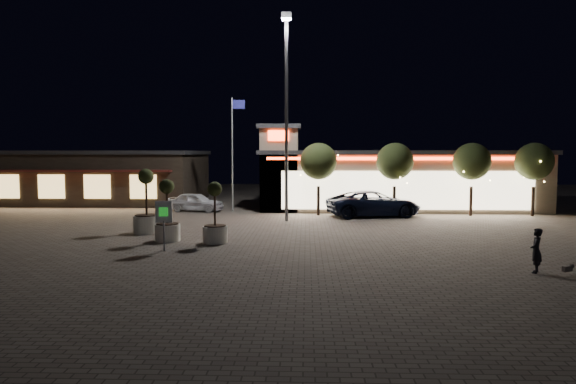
{
  "coord_description": "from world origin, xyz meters",
  "views": [
    {
      "loc": [
        3.21,
        -22.89,
        4.12
      ],
      "look_at": [
        2.16,
        6.0,
        1.92
      ],
      "focal_mm": 32.0,
      "sensor_mm": 36.0,
      "label": 1
    }
  ],
  "objects_px": {
    "pedestrian": "(536,251)",
    "planter_mid": "(167,222)",
    "pickup_truck": "(374,204)",
    "white_sedan": "(196,202)",
    "planter_left": "(147,213)",
    "valet_sign": "(164,216)"
  },
  "relations": [
    {
      "from": "white_sedan",
      "to": "valet_sign",
      "type": "bearing_deg",
      "value": -161.46
    },
    {
      "from": "pickup_truck",
      "to": "planter_left",
      "type": "xyz_separation_m",
      "value": [
        -12.59,
        -7.39,
        0.19
      ]
    },
    {
      "from": "pickup_truck",
      "to": "valet_sign",
      "type": "distance_m",
      "value": 15.97
    },
    {
      "from": "white_sedan",
      "to": "planter_mid",
      "type": "relative_size",
      "value": 1.36
    },
    {
      "from": "pickup_truck",
      "to": "white_sedan",
      "type": "xyz_separation_m",
      "value": [
        -12.21,
        2.49,
        -0.17
      ]
    },
    {
      "from": "white_sedan",
      "to": "pickup_truck",
      "type": "bearing_deg",
      "value": -90.2
    },
    {
      "from": "pickup_truck",
      "to": "planter_left",
      "type": "relative_size",
      "value": 1.82
    },
    {
      "from": "planter_left",
      "to": "valet_sign",
      "type": "distance_m",
      "value": 5.27
    },
    {
      "from": "planter_left",
      "to": "valet_sign",
      "type": "relative_size",
      "value": 1.57
    },
    {
      "from": "pedestrian",
      "to": "planter_mid",
      "type": "bearing_deg",
      "value": -84.87
    },
    {
      "from": "planter_mid",
      "to": "valet_sign",
      "type": "height_order",
      "value": "planter_mid"
    },
    {
      "from": "pickup_truck",
      "to": "white_sedan",
      "type": "height_order",
      "value": "pickup_truck"
    },
    {
      "from": "pickup_truck",
      "to": "planter_left",
      "type": "height_order",
      "value": "planter_left"
    },
    {
      "from": "pickup_truck",
      "to": "white_sedan",
      "type": "bearing_deg",
      "value": 65.66
    },
    {
      "from": "pickup_truck",
      "to": "pedestrian",
      "type": "xyz_separation_m",
      "value": [
        3.53,
        -15.59,
        -0.07
      ]
    },
    {
      "from": "white_sedan",
      "to": "valet_sign",
      "type": "distance_m",
      "value": 14.77
    },
    {
      "from": "planter_left",
      "to": "planter_mid",
      "type": "distance_m",
      "value": 2.87
    },
    {
      "from": "pickup_truck",
      "to": "white_sedan",
      "type": "relative_size",
      "value": 1.53
    },
    {
      "from": "pickup_truck",
      "to": "white_sedan",
      "type": "distance_m",
      "value": 12.46
    },
    {
      "from": "white_sedan",
      "to": "valet_sign",
      "type": "height_order",
      "value": "valet_sign"
    },
    {
      "from": "pickup_truck",
      "to": "valet_sign",
      "type": "height_order",
      "value": "valet_sign"
    },
    {
      "from": "pedestrian",
      "to": "planter_mid",
      "type": "distance_m",
      "value": 15.57
    }
  ]
}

